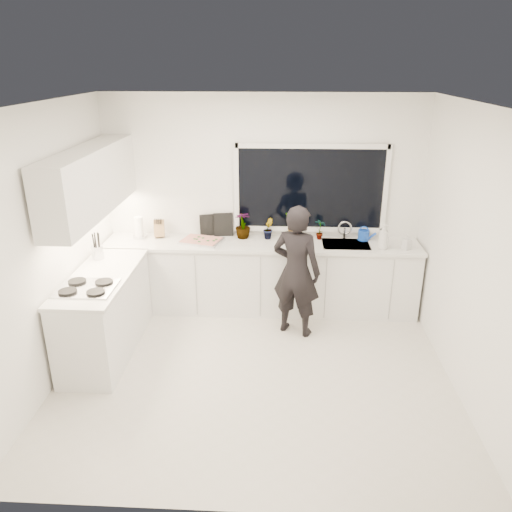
{
  "coord_description": "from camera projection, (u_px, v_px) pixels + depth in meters",
  "views": [
    {
      "loc": [
        0.24,
        -4.42,
        3.05
      ],
      "look_at": [
        -0.01,
        0.4,
        1.15
      ],
      "focal_mm": 35.0,
      "sensor_mm": 36.0,
      "label": 1
    }
  ],
  "objects": [
    {
      "name": "soap_bottles",
      "position": [
        389.0,
        238.0,
        5.98
      ],
      "size": [
        0.43,
        0.17,
        0.32
      ],
      "color": "#D8BF66",
      "rests_on": "countertop_back"
    },
    {
      "name": "wall_right",
      "position": [
        470.0,
        256.0,
        4.64
      ],
      "size": [
        0.02,
        3.5,
        2.7
      ],
      "primitive_type": "cube",
      "color": "white",
      "rests_on": "ground"
    },
    {
      "name": "utensil_crock",
      "position": [
        98.0,
        252.0,
        5.7
      ],
      "size": [
        0.17,
        0.17,
        0.16
      ],
      "primitive_type": "cylinder",
      "rotation": [
        0.0,
        0.0,
        0.34
      ],
      "color": "silver",
      "rests_on": "countertop_left"
    },
    {
      "name": "pizza_tray",
      "position": [
        201.0,
        241.0,
        6.25
      ],
      "size": [
        0.58,
        0.49,
        0.03
      ],
      "primitive_type": "cube",
      "rotation": [
        0.0,
        0.0,
        -0.28
      ],
      "color": "silver",
      "rests_on": "countertop_back"
    },
    {
      "name": "floor",
      "position": [
        255.0,
        373.0,
        5.24
      ],
      "size": [
        4.0,
        3.5,
        0.02
      ],
      "primitive_type": "cube",
      "color": "beige",
      "rests_on": "ground"
    },
    {
      "name": "window",
      "position": [
        310.0,
        189.0,
        6.24
      ],
      "size": [
        1.8,
        0.02,
        1.0
      ],
      "primitive_type": "cube",
      "color": "black",
      "rests_on": "wall_back"
    },
    {
      "name": "picture_frame_large",
      "position": [
        208.0,
        225.0,
        6.45
      ],
      "size": [
        0.22,
        0.08,
        0.28
      ],
      "primitive_type": "cube",
      "rotation": [
        0.0,
        0.0,
        0.26
      ],
      "color": "black",
      "rests_on": "countertop_back"
    },
    {
      "name": "countertop_left",
      "position": [
        101.0,
        277.0,
        5.31
      ],
      "size": [
        0.62,
        1.6,
        0.04
      ],
      "primitive_type": "cube",
      "color": "silver",
      "rests_on": "base_cabinets_left"
    },
    {
      "name": "herb_plants",
      "position": [
        281.0,
        226.0,
        6.32
      ],
      "size": [
        1.18,
        0.33,
        0.34
      ],
      "color": "#26662D",
      "rests_on": "countertop_back"
    },
    {
      "name": "faucet",
      "position": [
        345.0,
        230.0,
        6.34
      ],
      "size": [
        0.03,
        0.03,
        0.22
      ],
      "primitive_type": "cylinder",
      "color": "silver",
      "rests_on": "countertop_back"
    },
    {
      "name": "pizza",
      "position": [
        201.0,
        240.0,
        6.24
      ],
      "size": [
        0.53,
        0.44,
        0.01
      ],
      "primitive_type": "cube",
      "rotation": [
        0.0,
        0.0,
        -0.28
      ],
      "color": "red",
      "rests_on": "pizza_tray"
    },
    {
      "name": "stovetop",
      "position": [
        86.0,
        287.0,
        4.97
      ],
      "size": [
        0.56,
        0.48,
        0.03
      ],
      "primitive_type": "cube",
      "color": "black",
      "rests_on": "countertop_left"
    },
    {
      "name": "wall_back",
      "position": [
        263.0,
        203.0,
        6.37
      ],
      "size": [
        4.0,
        0.02,
        2.7
      ],
      "primitive_type": "cube",
      "color": "white",
      "rests_on": "ground"
    },
    {
      "name": "upper_cabinets",
      "position": [
        91.0,
        181.0,
        5.29
      ],
      "size": [
        0.34,
        2.1,
        0.7
      ],
      "primitive_type": "cube",
      "color": "white",
      "rests_on": "wall_left"
    },
    {
      "name": "countertop_back",
      "position": [
        261.0,
        244.0,
        6.24
      ],
      "size": [
        3.94,
        0.62,
        0.04
      ],
      "primitive_type": "cube",
      "color": "silver",
      "rests_on": "base_cabinets_back"
    },
    {
      "name": "base_cabinets_back",
      "position": [
        261.0,
        277.0,
        6.42
      ],
      "size": [
        3.92,
        0.58,
        0.88
      ],
      "primitive_type": "cube",
      "color": "white",
      "rests_on": "floor"
    },
    {
      "name": "base_cabinets_left",
      "position": [
        105.0,
        315.0,
        5.48
      ],
      "size": [
        0.58,
        1.6,
        0.88
      ],
      "primitive_type": "cube",
      "color": "white",
      "rests_on": "floor"
    },
    {
      "name": "knife_block",
      "position": [
        159.0,
        229.0,
        6.4
      ],
      "size": [
        0.15,
        0.12,
        0.22
      ],
      "primitive_type": "cube",
      "rotation": [
        0.0,
        0.0,
        0.18
      ],
      "color": "#986D46",
      "rests_on": "countertop_back"
    },
    {
      "name": "watering_can",
      "position": [
        363.0,
        235.0,
        6.31
      ],
      "size": [
        0.15,
        0.15,
        0.13
      ],
      "primitive_type": "cylinder",
      "rotation": [
        0.0,
        0.0,
        -0.09
      ],
      "color": "#1442BD",
      "rests_on": "countertop_back"
    },
    {
      "name": "person",
      "position": [
        296.0,
        271.0,
        5.73
      ],
      "size": [
        0.67,
        0.56,
        1.57
      ],
      "primitive_type": "imported",
      "rotation": [
        0.0,
        0.0,
        2.76
      ],
      "color": "black",
      "rests_on": "floor"
    },
    {
      "name": "picture_frame_small",
      "position": [
        223.0,
        225.0,
        6.44
      ],
      "size": [
        0.25,
        0.06,
        0.3
      ],
      "primitive_type": "cube",
      "rotation": [
        0.0,
        0.0,
        0.14
      ],
      "color": "black",
      "rests_on": "countertop_back"
    },
    {
      "name": "wall_left",
      "position": [
        49.0,
        248.0,
        4.84
      ],
      "size": [
        0.02,
        3.5,
        2.7
      ],
      "primitive_type": "cube",
      "color": "white",
      "rests_on": "ground"
    },
    {
      "name": "paper_towel_roll",
      "position": [
        139.0,
        228.0,
        6.37
      ],
      "size": [
        0.12,
        0.12,
        0.26
      ],
      "primitive_type": "cylinder",
      "rotation": [
        0.0,
        0.0,
        -0.12
      ],
      "color": "white",
      "rests_on": "countertop_back"
    },
    {
      "name": "ceiling",
      "position": [
        255.0,
        103.0,
        4.24
      ],
      "size": [
        4.0,
        3.5,
        0.02
      ],
      "primitive_type": "cube",
      "color": "white",
      "rests_on": "wall_back"
    },
    {
      "name": "sink",
      "position": [
        346.0,
        248.0,
        6.21
      ],
      "size": [
        0.58,
        0.42,
        0.14
      ],
      "primitive_type": "cube",
      "color": "silver",
      "rests_on": "countertop_back"
    }
  ]
}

